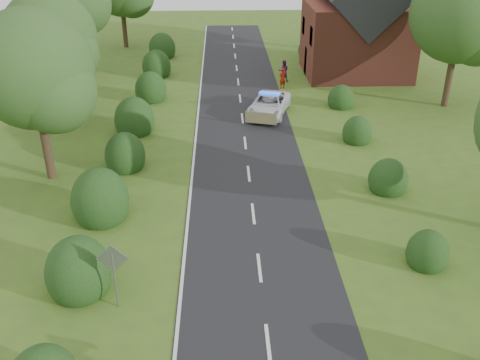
{
  "coord_description": "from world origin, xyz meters",
  "views": [
    {
      "loc": [
        -1.34,
        -12.5,
        12.3
      ],
      "look_at": [
        -0.56,
        8.82,
        1.3
      ],
      "focal_mm": 40.0,
      "sensor_mm": 36.0,
      "label": 1
    }
  ],
  "objects_px": {
    "police_van": "(269,104)",
    "pedestrian_purple": "(284,71)",
    "pedestrian_red": "(282,78)",
    "road_sign": "(113,267)"
  },
  "relations": [
    {
      "from": "police_van",
      "to": "pedestrian_red",
      "type": "relative_size",
      "value": 3.41
    },
    {
      "from": "police_van",
      "to": "road_sign",
      "type": "bearing_deg",
      "value": -92.97
    },
    {
      "from": "road_sign",
      "to": "police_van",
      "type": "relative_size",
      "value": 0.48
    },
    {
      "from": "pedestrian_purple",
      "to": "police_van",
      "type": "bearing_deg",
      "value": 78.87
    },
    {
      "from": "pedestrian_red",
      "to": "pedestrian_purple",
      "type": "distance_m",
      "value": 1.76
    },
    {
      "from": "police_van",
      "to": "pedestrian_purple",
      "type": "bearing_deg",
      "value": 93.42
    },
    {
      "from": "road_sign",
      "to": "pedestrian_red",
      "type": "relative_size",
      "value": 1.64
    },
    {
      "from": "police_van",
      "to": "pedestrian_purple",
      "type": "height_order",
      "value": "pedestrian_purple"
    },
    {
      "from": "road_sign",
      "to": "police_van",
      "type": "distance_m",
      "value": 20.0
    },
    {
      "from": "police_van",
      "to": "pedestrian_purple",
      "type": "distance_m",
      "value": 7.48
    }
  ]
}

